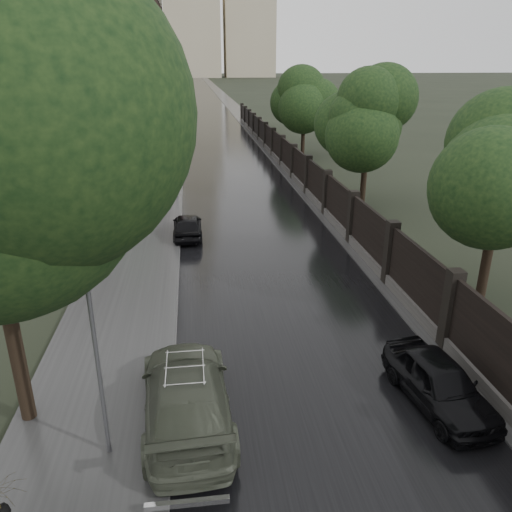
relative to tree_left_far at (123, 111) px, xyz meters
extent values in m
plane|color=black|center=(8.00, -30.00, -5.24)|extent=(800.00, 800.00, 0.00)
cube|color=black|center=(8.00, 160.00, -5.23)|extent=(8.00, 420.00, 0.02)
cube|color=#2D2D2D|center=(2.00, 160.00, -5.16)|extent=(4.00, 420.00, 0.16)
cube|color=#2D2D2D|center=(13.50, 160.00, -5.20)|extent=(3.00, 420.00, 0.08)
cube|color=#383533|center=(12.60, 2.00, -4.99)|extent=(0.40, 75.00, 0.50)
cube|color=black|center=(12.60, 2.00, -3.74)|extent=(0.15, 75.00, 2.00)
cube|color=black|center=(12.60, 40.00, -3.89)|extent=(0.45, 0.45, 2.70)
cylinder|color=black|center=(0.40, -27.00, -1.67)|extent=(0.36, 0.36, 7.15)
cylinder|color=black|center=(0.00, 0.00, -2.32)|extent=(0.36, 0.36, 5.85)
sphere|color=black|center=(0.00, 0.00, 0.02)|extent=(4.25, 4.25, 4.25)
cylinder|color=black|center=(15.50, -22.00, -2.48)|extent=(0.36, 0.36, 5.53)
sphere|color=black|center=(15.50, -22.00, -0.27)|extent=(4.08, 4.08, 4.08)
cylinder|color=black|center=(15.50, -8.00, -2.48)|extent=(0.36, 0.36, 5.53)
sphere|color=black|center=(15.50, -8.00, -0.27)|extent=(4.08, 4.08, 4.08)
cylinder|color=black|center=(15.50, 10.00, -2.48)|extent=(0.36, 0.36, 5.53)
sphere|color=black|center=(15.50, 10.00, -0.27)|extent=(4.08, 4.08, 4.08)
cylinder|color=#59595E|center=(2.60, -28.50, -2.74)|extent=(0.10, 0.10, 5.00)
cube|color=#59595E|center=(2.60, -28.50, -0.19)|extent=(0.25, 0.12, 0.12)
cylinder|color=#59595E|center=(3.70, -5.00, -3.74)|extent=(0.12, 0.12, 3.00)
imported|color=#59595E|center=(3.70, -5.00, -1.74)|extent=(0.16, 0.20, 1.00)
sphere|color=#FF0C0C|center=(3.70, -5.15, -1.89)|extent=(0.14, 0.14, 0.14)
cube|color=black|center=(-10.00, 22.00, 4.76)|extent=(24.00, 18.00, 20.00)
cube|color=tan|center=(-24.00, 270.00, 16.76)|extent=(28.00, 22.00, 44.00)
cube|color=tan|center=(40.00, 270.00, 16.76)|extent=(28.00, 22.00, 44.00)
cube|color=tan|center=(8.00, 270.00, 24.76)|extent=(30.00, 30.00, 60.00)
imported|color=#454B3C|center=(4.40, -27.46, -4.46)|extent=(2.47, 5.48, 1.56)
imported|color=black|center=(4.40, -13.05, -4.61)|extent=(1.51, 3.71, 1.26)
imported|color=black|center=(11.02, -27.63, -4.57)|extent=(2.06, 4.09, 1.33)
camera|label=1|loc=(4.82, -37.98, 3.34)|focal=35.00mm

